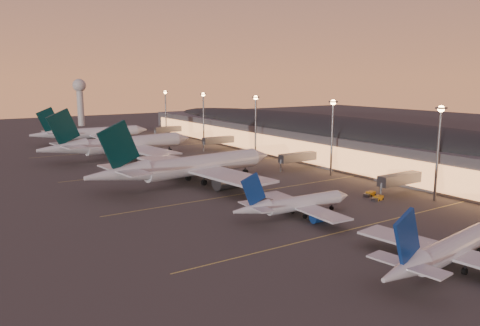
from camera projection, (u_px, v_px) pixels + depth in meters
The scene contains 12 objects.
ground at pixel (339, 223), 108.22m from camera, with size 700.00×700.00×0.00m, color #44413E.
airliner_narrow_south at pixel (446, 252), 80.24m from camera, with size 38.75×34.90×13.84m.
airliner_narrow_north at pixel (295, 204), 112.29m from camera, with size 33.71×30.12×12.05m.
airliner_wide_near at pixel (189, 167), 146.80m from camera, with size 67.29×61.73×21.53m.
airliner_wide_mid at pixel (121, 145), 194.48m from camera, with size 67.81×62.30×21.70m.
airliner_wide_far at pixel (92, 133), 240.62m from camera, with size 59.71×54.16×19.17m.
terminal_building at pixel (322, 136), 199.62m from camera, with size 56.35×255.00×17.46m.
light_masts at pixel (286, 119), 177.98m from camera, with size 2.20×217.20×25.90m.
radar_tower at pixel (80, 94), 323.66m from camera, with size 9.00×9.00×32.50m.
lane_markings at pixel (244, 189), 141.14m from camera, with size 90.00×180.36×0.00m.
baggage_tug_c at pixel (370, 194), 132.59m from camera, with size 4.40×2.46×1.24m.
baggage_tug_d at pixel (377, 198), 127.93m from camera, with size 4.19×2.27×1.18m.
Camera 1 is at (-76.21, -74.39, 33.01)m, focal length 35.00 mm.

